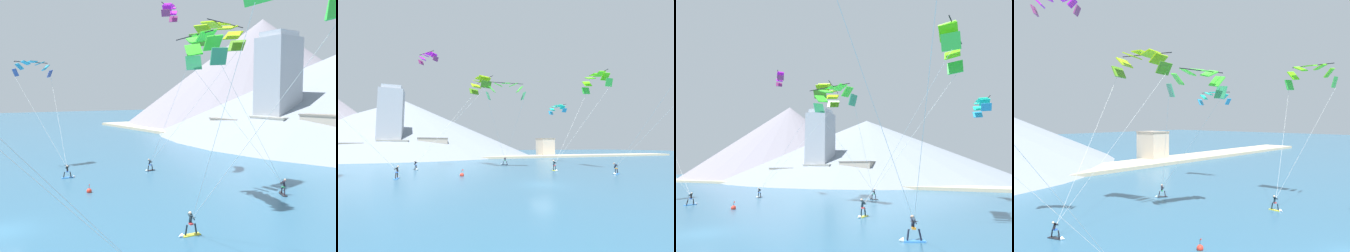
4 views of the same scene
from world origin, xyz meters
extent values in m
plane|color=#2D5B7A|center=(0.00, 0.00, 0.00)|extent=(400.00, 400.00, 0.00)
cube|color=#337FDB|center=(14.61, 4.19, 0.04)|extent=(1.49, 0.99, 0.07)
cylinder|color=black|center=(14.97, 4.36, 0.43)|extent=(0.27, 0.21, 0.72)
cylinder|color=black|center=(14.25, 4.03, 0.43)|extent=(0.27, 0.21, 0.72)
cube|color=orange|center=(14.61, 4.19, 0.82)|extent=(0.34, 0.37, 0.12)
cylinder|color=black|center=(14.56, 4.30, 1.15)|extent=(0.39, 0.51, 0.61)
cylinder|color=black|center=(14.71, 4.26, 1.33)|extent=(0.29, 0.51, 0.40)
cylinder|color=black|center=(14.50, 4.16, 1.33)|extent=(0.29, 0.51, 0.40)
cylinder|color=black|center=(14.68, 4.05, 1.30)|extent=(0.49, 0.24, 0.03)
sphere|color=tan|center=(14.49, 4.47, 1.51)|extent=(0.22, 0.22, 0.22)
cone|color=white|center=(13.82, 3.83, 0.10)|extent=(0.42, 0.45, 0.36)
cube|color=black|center=(-13.30, 20.85, 0.04)|extent=(0.83, 1.51, 0.07)
cylinder|color=black|center=(-13.41, 21.23, 0.41)|extent=(0.18, 0.26, 0.70)
cylinder|color=black|center=(-13.18, 20.47, 0.41)|extent=(0.18, 0.26, 0.70)
cube|color=blue|center=(-13.30, 20.85, 0.80)|extent=(0.34, 0.30, 0.12)
cylinder|color=black|center=(-13.39, 20.82, 1.12)|extent=(0.46, 0.32, 0.59)
cylinder|color=black|center=(-13.33, 20.95, 1.28)|extent=(0.50, 0.22, 0.38)
cylinder|color=black|center=(-13.27, 20.74, 1.28)|extent=(0.50, 0.22, 0.38)
cylinder|color=black|center=(-13.13, 20.90, 1.26)|extent=(0.18, 0.51, 0.03)
sphere|color=beige|center=(-13.55, 20.77, 1.47)|extent=(0.21, 0.21, 0.21)
cone|color=white|center=(-13.05, 20.01, 0.10)|extent=(0.43, 0.39, 0.36)
cube|color=#337FDB|center=(-15.16, 10.00, 0.04)|extent=(0.64, 1.49, 0.07)
cylinder|color=black|center=(-15.22, 9.61, 0.42)|extent=(0.15, 0.25, 0.70)
cylinder|color=black|center=(-15.11, 10.39, 0.42)|extent=(0.15, 0.25, 0.70)
cube|color=blue|center=(-15.16, 10.00, 0.80)|extent=(0.32, 0.26, 0.12)
cylinder|color=black|center=(-15.11, 9.99, 1.12)|extent=(0.35, 0.25, 0.59)
cylinder|color=black|center=(-15.23, 9.89, 1.29)|extent=(0.51, 0.15, 0.39)
cylinder|color=black|center=(-15.19, 10.12, 1.29)|extent=(0.51, 0.15, 0.39)
cylinder|color=black|center=(-15.39, 10.03, 1.27)|extent=(0.10, 0.52, 0.03)
sphere|color=beige|center=(-15.03, 9.98, 1.51)|extent=(0.21, 0.21, 0.21)
cone|color=white|center=(-15.04, 10.86, 0.10)|extent=(0.40, 0.35, 0.36)
cube|color=yellow|center=(8.52, 11.19, 0.04)|extent=(0.63, 1.49, 0.07)
cylinder|color=#14232D|center=(8.58, 11.58, 0.45)|extent=(0.16, 0.27, 0.77)
cylinder|color=#14232D|center=(8.47, 10.80, 0.45)|extent=(0.16, 0.27, 0.77)
cube|color=red|center=(8.52, 11.19, 0.87)|extent=(0.35, 0.29, 0.12)
cylinder|color=#14232D|center=(8.46, 11.20, 1.21)|extent=(0.39, 0.28, 0.65)
cylinder|color=#14232D|center=(8.57, 11.31, 1.40)|extent=(0.56, 0.16, 0.42)
cylinder|color=#14232D|center=(8.54, 11.06, 1.40)|extent=(0.56, 0.16, 0.42)
cylinder|color=black|center=(8.74, 11.16, 1.37)|extent=(0.10, 0.52, 0.03)
sphere|color=beige|center=(8.36, 11.21, 1.63)|extent=(0.23, 0.23, 0.23)
cone|color=white|center=(8.40, 10.33, 0.10)|extent=(0.40, 0.35, 0.36)
cube|color=black|center=(4.96, 25.77, 0.04)|extent=(1.46, 1.12, 0.07)
cylinder|color=#231E28|center=(5.30, 25.57, 0.44)|extent=(0.28, 0.23, 0.74)
cylinder|color=#231E28|center=(4.62, 25.97, 0.44)|extent=(0.28, 0.23, 0.74)
cube|color=#33B266|center=(4.96, 25.77, 0.84)|extent=(0.36, 0.39, 0.12)
cylinder|color=#231E28|center=(4.99, 25.83, 1.18)|extent=(0.38, 0.42, 0.63)
cylinder|color=#231E28|center=(5.05, 25.68, 1.36)|extent=(0.35, 0.50, 0.41)
cylinder|color=#231E28|center=(4.84, 25.80, 1.36)|extent=(0.35, 0.50, 0.41)
cylinder|color=black|center=(4.85, 25.59, 1.33)|extent=(0.46, 0.29, 0.03)
sphere|color=beige|center=(5.05, 25.92, 1.59)|extent=(0.23, 0.23, 0.23)
cone|color=white|center=(4.21, 26.22, 0.10)|extent=(0.44, 0.46, 0.36)
cylinder|color=silver|center=(16.70, -2.60, 8.58)|extent=(4.09, 13.35, 14.57)
cylinder|color=silver|center=(13.94, -2.88, 8.58)|extent=(1.49, 13.89, 14.57)
cube|color=#528F1F|center=(-2.18, 25.83, 15.92)|extent=(2.08, 1.19, 1.38)
cube|color=#9AC910|center=(-1.96, 25.04, 16.98)|extent=(2.14, 1.52, 1.16)
cube|color=#9AC910|center=(-1.73, 23.91, 17.68)|extent=(2.18, 1.69, 0.78)
cube|color=#9AC910|center=(-1.51, 22.61, 17.92)|extent=(2.20, 1.68, 0.30)
cube|color=#9AC910|center=(-1.34, 21.30, 17.68)|extent=(2.19, 1.57, 0.78)
cube|color=#9AC910|center=(-1.23, 20.16, 16.98)|extent=(2.16, 1.28, 1.16)
cube|color=#528F1F|center=(-1.21, 19.33, 15.92)|extent=(2.11, 0.87, 1.38)
cylinder|color=black|center=(-0.62, 22.74, 17.84)|extent=(1.69, 6.56, 0.10)
cylinder|color=silver|center=(-7.71, 23.48, 8.28)|extent=(10.89, 5.21, 14.06)
cylinder|color=silver|center=(-7.18, 19.98, 8.28)|extent=(11.93, 1.85, 14.06)
cube|color=green|center=(17.78, 13.99, 15.03)|extent=(1.53, 0.73, 1.46)
cube|color=#60E60F|center=(17.61, 13.35, 16.22)|extent=(1.54, 1.20, 1.28)
cube|color=#60E60F|center=(17.47, 12.26, 17.05)|extent=(1.56, 1.47, 0.88)
cube|color=#60E60F|center=(17.39, 10.92, 17.34)|extent=(1.56, 1.47, 0.31)
cube|color=#60E60F|center=(17.39, 9.59, 17.05)|extent=(1.56, 1.38, 0.88)
cube|color=#60E60F|center=(17.46, 8.49, 16.22)|extent=(1.55, 1.11, 1.28)
cube|color=green|center=(17.59, 7.84, 15.03)|extent=(1.53, 0.64, 1.46)
cylinder|color=black|center=(18.07, 10.90, 17.42)|extent=(1.04, 6.01, 0.10)
cylinder|color=silver|center=(13.30, 12.63, 7.86)|extent=(9.16, 2.97, 13.00)
cylinder|color=silver|center=(13.20, 9.44, 7.86)|extent=(8.97, 3.47, 13.00)
cube|color=#349463|center=(5.32, 16.52, 13.53)|extent=(0.77, 1.74, 1.56)
cube|color=#3EDD2D|center=(4.55, 16.51, 14.74)|extent=(1.31, 1.88, 1.40)
cube|color=#3EDD2D|center=(3.39, 16.72, 15.56)|extent=(1.72, 1.96, 1.01)
cube|color=#3EDD2D|center=(2.04, 17.12, 15.85)|extent=(1.92, 1.98, 0.44)
cube|color=#3EDD2D|center=(0.72, 17.62, 15.56)|extent=(1.96, 1.91, 1.01)
cube|color=#3EDD2D|center=(-0.33, 18.16, 14.74)|extent=(1.76, 1.77, 1.40)
cube|color=#349463|center=(-0.94, 18.64, 13.53)|extent=(1.34, 1.59, 1.56)
cylinder|color=black|center=(1.81, 16.45, 15.71)|extent=(6.54, 0.88, 0.10)
cylinder|color=silver|center=(5.19, 21.10, 7.08)|extent=(0.69, 9.01, 11.52)
cylinder|color=silver|center=(1.91, 22.21, 7.08)|extent=(5.92, 6.80, 11.52)
cube|color=#90336C|center=(-10.50, 21.55, 20.57)|extent=(1.15, 1.05, 0.87)
cube|color=#C41BCE|center=(-10.79, 21.91, 21.27)|extent=(1.32, 1.26, 0.74)
cube|color=#C41BCE|center=(-11.24, 22.44, 21.75)|extent=(1.42, 1.38, 0.48)
cube|color=#C41BCE|center=(-11.79, 23.06, 21.92)|extent=(1.43, 1.41, 0.15)
cube|color=#C41BCE|center=(-12.34, 23.68, 21.75)|extent=(1.41, 1.40, 0.48)
cube|color=#C41BCE|center=(-12.81, 24.19, 21.27)|extent=(1.30, 1.29, 0.74)
cube|color=#90336C|center=(-13.13, 24.51, 20.57)|extent=(1.12, 1.09, 0.87)
cylinder|color=black|center=(-12.17, 22.72, 21.93)|extent=(2.62, 3.12, 0.10)
cube|color=#2C93C6|center=(20.51, 31.74, 13.21)|extent=(1.42, 0.83, 1.05)
cube|color=#18D0A8|center=(20.62, 31.10, 14.07)|extent=(1.47, 1.12, 0.84)
cube|color=#18D0A8|center=(20.77, 30.20, 14.63)|extent=(1.50, 1.29, 0.52)
cube|color=#18D0A8|center=(20.95, 29.16, 14.83)|extent=(1.51, 1.32, 0.13)
cube|color=#18D0A8|center=(21.12, 28.12, 14.63)|extent=(1.50, 1.29, 0.52)
cube|color=#18D0A8|center=(21.27, 27.22, 14.07)|extent=(1.47, 1.11, 0.84)
cube|color=#2C93C6|center=(21.37, 26.58, 13.21)|extent=(1.42, 0.81, 1.05)
cylinder|color=black|center=(21.54, 29.26, 14.82)|extent=(1.00, 5.28, 0.10)
sphere|color=red|center=(-7.06, 9.59, 0.15)|extent=(0.56, 0.56, 0.56)
cylinder|color=black|center=(-7.06, 9.59, 0.65)|extent=(0.04, 0.04, 0.44)
cube|color=red|center=(-6.97, 9.59, 0.83)|extent=(0.18, 0.01, 0.12)
cube|color=#BCAD8E|center=(0.00, 52.61, 0.35)|extent=(180.00, 10.00, 0.70)
cube|color=#A89E8E|center=(-9.50, 56.20, 3.26)|extent=(9.05, 5.57, 6.51)
cube|color=slate|center=(-9.50, 56.20, 6.66)|extent=(9.41, 5.79, 0.30)
cube|color=#B7AD9E|center=(-32.60, 53.85, 2.38)|extent=(8.68, 5.23, 4.75)
cube|color=gray|center=(-32.60, 53.85, 4.90)|extent=(9.03, 5.44, 0.30)
cube|color=silver|center=(-20.96, 54.92, 2.83)|extent=(8.49, 5.51, 5.66)
cube|color=#99958B|center=(-20.96, 54.92, 5.81)|extent=(8.83, 5.73, 0.30)
cube|color=#999EA8|center=(-22.23, 57.01, 10.96)|extent=(7.00, 7.00, 21.92)
cube|color=#A8ADB9|center=(-22.23, 57.01, 22.52)|extent=(5.60, 5.60, 1.20)
cone|color=gray|center=(-65.66, 100.00, 18.80)|extent=(98.83, 98.83, 37.59)
cone|color=gray|center=(-22.74, 102.54, 13.67)|extent=(126.22, 126.22, 27.34)
camera|label=1|loc=(29.68, -4.98, 10.23)|focal=40.00mm
camera|label=2|loc=(-11.96, -21.64, 4.07)|focal=24.00mm
camera|label=3|loc=(17.82, -14.12, 4.68)|focal=28.00mm
camera|label=4|loc=(-30.18, -9.06, 10.67)|focal=40.00mm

